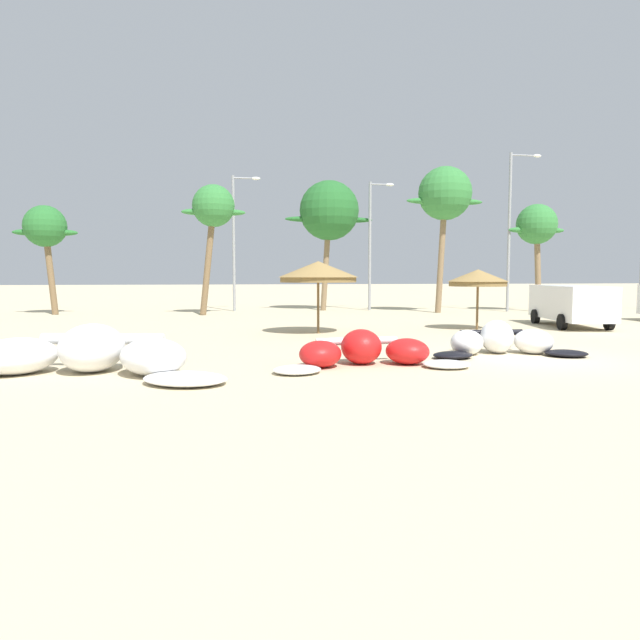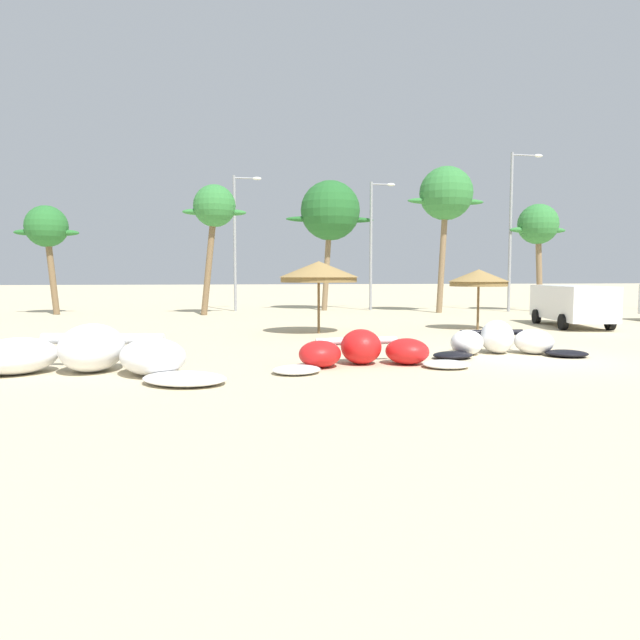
% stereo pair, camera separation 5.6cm
% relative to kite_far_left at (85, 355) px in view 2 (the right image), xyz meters
% --- Properties ---
extents(ground_plane, '(260.00, 260.00, 0.00)m').
position_rel_kite_far_left_xyz_m(ground_plane, '(11.72, 0.57, -0.45)').
color(ground_plane, beige).
extents(kite_far_left, '(7.38, 4.21, 1.16)m').
position_rel_kite_far_left_xyz_m(kite_far_left, '(0.00, 0.00, 0.00)').
color(kite_far_left, white).
rests_on(kite_far_left, ground).
extents(kite_left, '(5.25, 2.49, 0.91)m').
position_rel_kite_far_left_xyz_m(kite_left, '(6.73, 0.18, -0.09)').
color(kite_left, white).
rests_on(kite_left, ground).
extents(kite_left_of_center, '(4.73, 2.30, 0.98)m').
position_rel_kite_far_left_xyz_m(kite_left_of_center, '(11.17, 1.58, -0.07)').
color(kite_left_of_center, black).
rests_on(kite_left_of_center, ground).
extents(beach_umbrella_near_van, '(3.17, 3.17, 2.86)m').
position_rel_kite_far_left_xyz_m(beach_umbrella_near_van, '(6.95, 8.51, 2.00)').
color(beach_umbrella_near_van, brown).
rests_on(beach_umbrella_near_van, ground).
extents(beach_umbrella_middle, '(2.53, 2.53, 2.56)m').
position_rel_kite_far_left_xyz_m(beach_umbrella_middle, '(13.90, 9.01, 1.75)').
color(beach_umbrella_middle, brown).
rests_on(beach_umbrella_middle, ground).
extents(parked_car_second, '(2.97, 5.62, 1.84)m').
position_rel_kite_far_left_xyz_m(parked_car_second, '(18.65, 9.74, 0.65)').
color(parked_car_second, white).
rests_on(parked_car_second, ground).
extents(palm_leftmost, '(3.61, 2.41, 6.35)m').
position_rel_kite_far_left_xyz_m(palm_leftmost, '(-6.82, 22.02, 4.57)').
color(palm_leftmost, brown).
rests_on(palm_leftmost, ground).
extents(palm_left, '(3.63, 2.42, 7.49)m').
position_rel_kite_far_left_xyz_m(palm_left, '(2.80, 20.11, 5.66)').
color(palm_left, brown).
rests_on(palm_left, ground).
extents(palm_left_of_gap, '(5.81, 3.87, 8.44)m').
position_rel_kite_far_left_xyz_m(palm_left_of_gap, '(10.19, 23.40, 6.00)').
color(palm_left_of_gap, '#7F6647').
rests_on(palm_left_of_gap, ground).
extents(palm_center_left, '(4.86, 3.24, 8.90)m').
position_rel_kite_far_left_xyz_m(palm_center_left, '(16.69, 19.83, 6.72)').
color(palm_center_left, '#7F6647').
rests_on(palm_center_left, ground).
extents(palm_center_right, '(3.79, 2.53, 6.79)m').
position_rel_kite_far_left_xyz_m(palm_center_right, '(22.92, 20.04, 4.95)').
color(palm_center_right, '#7F6647').
rests_on(palm_center_right, ground).
extents(lamppost_west, '(1.82, 0.24, 8.59)m').
position_rel_kite_far_left_xyz_m(lamppost_west, '(4.18, 23.49, 4.39)').
color(lamppost_west, gray).
rests_on(lamppost_west, ground).
extents(lamppost_west_center, '(1.68, 0.24, 8.33)m').
position_rel_kite_far_left_xyz_m(lamppost_west_center, '(12.94, 22.89, 4.24)').
color(lamppost_west_center, gray).
rests_on(lamppost_west_center, ground).
extents(lamppost_east_center, '(2.14, 0.24, 9.94)m').
position_rel_kite_far_left_xyz_m(lamppost_east_center, '(21.30, 20.17, 5.11)').
color(lamppost_east_center, gray).
rests_on(lamppost_east_center, ground).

